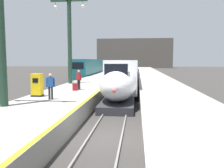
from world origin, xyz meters
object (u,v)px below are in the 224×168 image
station_column_mid (70,33)px  passenger_mid_platform (50,84)px  passenger_near_edge (79,78)px  rolling_suitcase (75,87)px  highspeed_train_main (129,70)px  ticket_machine_yellow (37,86)px  regional_train_adjacent (97,67)px

station_column_mid → passenger_mid_platform: bearing=-80.4°
passenger_near_edge → rolling_suitcase: (-0.19, -0.56, -0.69)m
passenger_mid_platform → highspeed_train_main: bearing=81.5°
passenger_mid_platform → ticket_machine_yellow: bearing=140.2°
highspeed_train_main → passenger_mid_platform: (-4.12, -27.48, 0.08)m
highspeed_train_main → regional_train_adjacent: regional_train_adjacent is taller
passenger_mid_platform → ticket_machine_yellow: 1.87m
passenger_near_edge → rolling_suitcase: bearing=-108.3°
station_column_mid → highspeed_train_main: bearing=70.8°
station_column_mid → passenger_near_edge: size_ratio=5.44×
rolling_suitcase → ticket_machine_yellow: ticket_machine_yellow is taller
ticket_machine_yellow → passenger_near_edge: bearing=63.4°
passenger_near_edge → ticket_machine_yellow: (-1.98, -3.96, -0.25)m
station_column_mid → ticket_machine_yellow: station_column_mid is taller
regional_train_adjacent → station_column_mid: (2.20, -29.26, 4.45)m
rolling_suitcase → ticket_machine_yellow: bearing=-117.9°
highspeed_train_main → station_column_mid: size_ratio=6.11×
passenger_mid_platform → rolling_suitcase: bearing=85.4°
regional_train_adjacent → passenger_mid_platform: bearing=-84.3°
station_column_mid → passenger_mid_platform: (1.78, -10.55, -4.54)m
highspeed_train_main → rolling_suitcase: 23.21m
ticket_machine_yellow → regional_train_adjacent: bearing=93.8°
station_column_mid → rolling_suitcase: size_ratio=9.37×
passenger_near_edge → rolling_suitcase: size_ratio=1.72×
regional_train_adjacent → passenger_mid_platform: regional_train_adjacent is taller
regional_train_adjacent → passenger_near_edge: 34.95m
station_column_mid → passenger_mid_platform: 11.62m
highspeed_train_main → passenger_mid_platform: 27.79m
station_column_mid → ticket_machine_yellow: size_ratio=5.75×
regional_train_adjacent → ticket_machine_yellow: (2.55, -38.61, -0.34)m
passenger_near_edge → ticket_machine_yellow: size_ratio=1.06×
passenger_near_edge → rolling_suitcase: passenger_near_edge is taller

